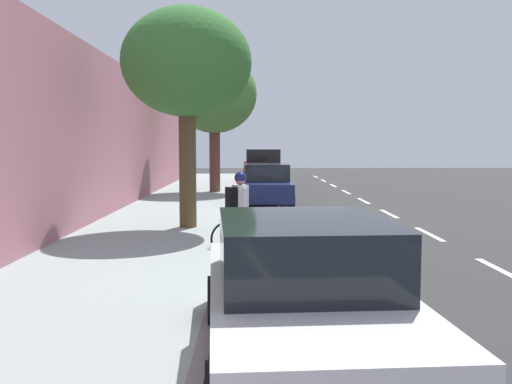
{
  "coord_description": "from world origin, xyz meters",
  "views": [
    {
      "loc": [
        1.67,
        18.26,
        2.23
      ],
      "look_at": [
        1.55,
        5.37,
        1.16
      ],
      "focal_mm": 40.77,
      "sensor_mm": 36.0,
      "label": 1
    }
  ],
  "objects_px": {
    "bicycle_at_curb": "(250,235)",
    "cyclist_with_backpack": "(239,202)",
    "parked_pickup_red_nearest": "(262,169)",
    "street_tree_near_cyclist": "(214,94)",
    "parked_sedan_dark_blue_second": "(267,185)",
    "street_tree_mid_block": "(187,64)",
    "parked_sedan_white_mid": "(302,298)"
  },
  "relations": [
    {
      "from": "bicycle_at_curb",
      "to": "parked_sedan_dark_blue_second",
      "type": "bearing_deg",
      "value": -93.93
    },
    {
      "from": "street_tree_near_cyclist",
      "to": "cyclist_with_backpack",
      "type": "bearing_deg",
      "value": 95.76
    },
    {
      "from": "parked_sedan_white_mid",
      "to": "bicycle_at_curb",
      "type": "relative_size",
      "value": 2.85
    },
    {
      "from": "parked_sedan_dark_blue_second",
      "to": "bicycle_at_curb",
      "type": "height_order",
      "value": "parked_sedan_dark_blue_second"
    },
    {
      "from": "parked_sedan_dark_blue_second",
      "to": "parked_sedan_white_mid",
      "type": "xyz_separation_m",
      "value": [
        0.09,
        15.22,
        0.0
      ]
    },
    {
      "from": "parked_pickup_red_nearest",
      "to": "cyclist_with_backpack",
      "type": "height_order",
      "value": "parked_pickup_red_nearest"
    },
    {
      "from": "parked_pickup_red_nearest",
      "to": "cyclist_with_backpack",
      "type": "distance_m",
      "value": 18.73
    },
    {
      "from": "parked_sedan_white_mid",
      "to": "parked_pickup_red_nearest",
      "type": "bearing_deg",
      "value": -90.25
    },
    {
      "from": "parked_sedan_white_mid",
      "to": "parked_sedan_dark_blue_second",
      "type": "bearing_deg",
      "value": -90.34
    },
    {
      "from": "parked_sedan_white_mid",
      "to": "bicycle_at_curb",
      "type": "height_order",
      "value": "parked_sedan_white_mid"
    },
    {
      "from": "bicycle_at_curb",
      "to": "street_tree_mid_block",
      "type": "relative_size",
      "value": 0.29
    },
    {
      "from": "bicycle_at_curb",
      "to": "cyclist_with_backpack",
      "type": "bearing_deg",
      "value": -63.01
    },
    {
      "from": "bicycle_at_curb",
      "to": "street_tree_near_cyclist",
      "type": "height_order",
      "value": "street_tree_near_cyclist"
    },
    {
      "from": "parked_sedan_dark_blue_second",
      "to": "street_tree_mid_block",
      "type": "distance_m",
      "value": 7.48
    },
    {
      "from": "parked_sedan_dark_blue_second",
      "to": "street_tree_mid_block",
      "type": "height_order",
      "value": "street_tree_mid_block"
    },
    {
      "from": "parked_sedan_dark_blue_second",
      "to": "parked_sedan_white_mid",
      "type": "distance_m",
      "value": 15.22
    },
    {
      "from": "parked_sedan_white_mid",
      "to": "cyclist_with_backpack",
      "type": "distance_m",
      "value": 6.76
    },
    {
      "from": "street_tree_near_cyclist",
      "to": "street_tree_mid_block",
      "type": "xyz_separation_m",
      "value": [
        -0.0,
        10.84,
        -0.18
      ]
    },
    {
      "from": "parked_sedan_white_mid",
      "to": "street_tree_near_cyclist",
      "type": "bearing_deg",
      "value": -84.04
    },
    {
      "from": "parked_sedan_dark_blue_second",
      "to": "cyclist_with_backpack",
      "type": "relative_size",
      "value": 2.7
    },
    {
      "from": "cyclist_with_backpack",
      "to": "parked_sedan_dark_blue_second",
      "type": "bearing_deg",
      "value": -95.63
    },
    {
      "from": "bicycle_at_curb",
      "to": "cyclist_with_backpack",
      "type": "distance_m",
      "value": 0.8
    },
    {
      "from": "parked_sedan_dark_blue_second",
      "to": "cyclist_with_backpack",
      "type": "bearing_deg",
      "value": 84.37
    },
    {
      "from": "parked_pickup_red_nearest",
      "to": "street_tree_near_cyclist",
      "type": "distance_m",
      "value": 6.97
    },
    {
      "from": "cyclist_with_backpack",
      "to": "street_tree_mid_block",
      "type": "bearing_deg",
      "value": -59.24
    },
    {
      "from": "parked_sedan_dark_blue_second",
      "to": "street_tree_near_cyclist",
      "type": "xyz_separation_m",
      "value": [
        2.15,
        -4.55,
        3.6
      ]
    },
    {
      "from": "bicycle_at_curb",
      "to": "cyclist_with_backpack",
      "type": "relative_size",
      "value": 0.96
    },
    {
      "from": "parked_sedan_dark_blue_second",
      "to": "parked_pickup_red_nearest",
      "type": "bearing_deg",
      "value": -90.1
    },
    {
      "from": "parked_pickup_red_nearest",
      "to": "parked_sedan_white_mid",
      "type": "xyz_separation_m",
      "value": [
        0.11,
        25.43,
        -0.15
      ]
    },
    {
      "from": "parked_sedan_white_mid",
      "to": "street_tree_mid_block",
      "type": "distance_m",
      "value": 9.78
    },
    {
      "from": "parked_sedan_dark_blue_second",
      "to": "parked_sedan_white_mid",
      "type": "relative_size",
      "value": 0.99
    },
    {
      "from": "cyclist_with_backpack",
      "to": "street_tree_near_cyclist",
      "type": "xyz_separation_m",
      "value": [
        1.32,
        -13.06,
        3.36
      ]
    }
  ]
}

